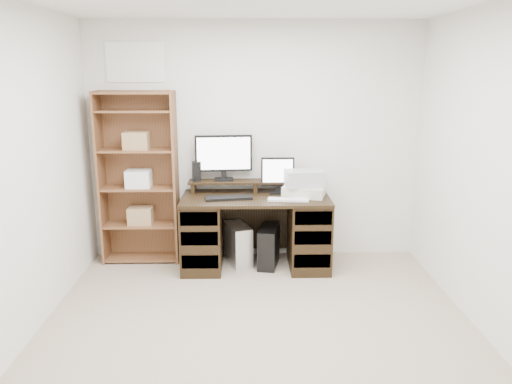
{
  "coord_description": "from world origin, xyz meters",
  "views": [
    {
      "loc": [
        -0.09,
        -3.27,
        2.02
      ],
      "look_at": [
        0.0,
        1.43,
        0.85
      ],
      "focal_mm": 35.0,
      "sensor_mm": 36.0,
      "label": 1
    }
  ],
  "objects_px": {
    "desk": "(256,230)",
    "tower_black": "(269,246)",
    "bookshelf": "(139,176)",
    "monitor_wide": "(224,155)",
    "tower_silver": "(238,244)",
    "monitor_small": "(278,174)",
    "printer": "(304,191)"
  },
  "relations": [
    {
      "from": "monitor_wide",
      "to": "printer",
      "type": "height_order",
      "value": "monitor_wide"
    },
    {
      "from": "desk",
      "to": "printer",
      "type": "xyz_separation_m",
      "value": [
        0.5,
        0.02,
        0.41
      ]
    },
    {
      "from": "printer",
      "to": "tower_silver",
      "type": "relative_size",
      "value": 0.97
    },
    {
      "from": "monitor_wide",
      "to": "bookshelf",
      "type": "bearing_deg",
      "value": 177.79
    },
    {
      "from": "tower_silver",
      "to": "monitor_small",
      "type": "bearing_deg",
      "value": -10.7
    },
    {
      "from": "tower_black",
      "to": "bookshelf",
      "type": "height_order",
      "value": "bookshelf"
    },
    {
      "from": "desk",
      "to": "printer",
      "type": "distance_m",
      "value": 0.64
    },
    {
      "from": "printer",
      "to": "bookshelf",
      "type": "bearing_deg",
      "value": -170.61
    },
    {
      "from": "monitor_wide",
      "to": "monitor_small",
      "type": "bearing_deg",
      "value": -16.31
    },
    {
      "from": "printer",
      "to": "monitor_small",
      "type": "bearing_deg",
      "value": 171.25
    },
    {
      "from": "monitor_wide",
      "to": "tower_silver",
      "type": "bearing_deg",
      "value": -56.52
    },
    {
      "from": "monitor_small",
      "to": "bookshelf",
      "type": "relative_size",
      "value": 0.21
    },
    {
      "from": "monitor_wide",
      "to": "monitor_small",
      "type": "xyz_separation_m",
      "value": [
        0.56,
        -0.11,
        -0.18
      ]
    },
    {
      "from": "monitor_small",
      "to": "printer",
      "type": "bearing_deg",
      "value": -25.17
    },
    {
      "from": "monitor_wide",
      "to": "tower_black",
      "type": "xyz_separation_m",
      "value": [
        0.47,
        -0.25,
        -0.93
      ]
    },
    {
      "from": "monitor_wide",
      "to": "bookshelf",
      "type": "height_order",
      "value": "bookshelf"
    },
    {
      "from": "monitor_wide",
      "to": "printer",
      "type": "relative_size",
      "value": 1.45
    },
    {
      "from": "printer",
      "to": "monitor_wide",
      "type": "bearing_deg",
      "value": 179.98
    },
    {
      "from": "tower_silver",
      "to": "bookshelf",
      "type": "bearing_deg",
      "value": 152.37
    },
    {
      "from": "printer",
      "to": "tower_silver",
      "type": "height_order",
      "value": "printer"
    },
    {
      "from": "monitor_wide",
      "to": "bookshelf",
      "type": "relative_size",
      "value": 0.33
    },
    {
      "from": "tower_silver",
      "to": "tower_black",
      "type": "bearing_deg",
      "value": -32.05
    },
    {
      "from": "monitor_wide",
      "to": "tower_black",
      "type": "bearing_deg",
      "value": -33.14
    },
    {
      "from": "desk",
      "to": "tower_black",
      "type": "bearing_deg",
      "value": 2.06
    },
    {
      "from": "desk",
      "to": "tower_silver",
      "type": "xyz_separation_m",
      "value": [
        -0.19,
        0.07,
        -0.18
      ]
    },
    {
      "from": "bookshelf",
      "to": "monitor_wide",
      "type": "bearing_deg",
      "value": 2.74
    },
    {
      "from": "printer",
      "to": "tower_silver",
      "type": "xyz_separation_m",
      "value": [
        -0.68,
        0.05,
        -0.59
      ]
    },
    {
      "from": "desk",
      "to": "tower_black",
      "type": "xyz_separation_m",
      "value": [
        0.14,
        0.0,
        -0.18
      ]
    },
    {
      "from": "tower_silver",
      "to": "tower_black",
      "type": "relative_size",
      "value": 0.96
    },
    {
      "from": "monitor_wide",
      "to": "printer",
      "type": "bearing_deg",
      "value": -20.72
    },
    {
      "from": "desk",
      "to": "monitor_small",
      "type": "relative_size",
      "value": 3.99
    },
    {
      "from": "tower_silver",
      "to": "tower_black",
      "type": "xyz_separation_m",
      "value": [
        0.32,
        -0.07,
        -0.0
      ]
    }
  ]
}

